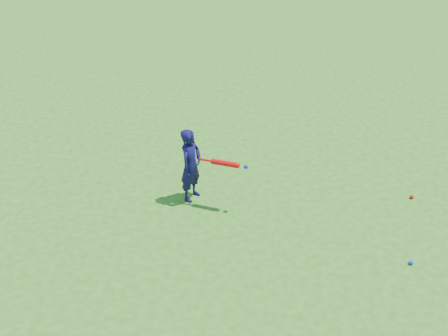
{
  "coord_description": "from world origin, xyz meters",
  "views": [
    {
      "loc": [
        0.68,
        -5.85,
        4.35
      ],
      "look_at": [
        -0.16,
        0.02,
        0.62
      ],
      "focal_mm": 40.0,
      "sensor_mm": 36.0,
      "label": 1
    }
  ],
  "objects_px": {
    "ground_ball_blue": "(411,262)",
    "child": "(191,165)",
    "ground_ball_red": "(412,197)",
    "bat_swing": "(226,164)"
  },
  "relations": [
    {
      "from": "ground_ball_blue",
      "to": "child",
      "type": "bearing_deg",
      "value": 161.16
    },
    {
      "from": "ground_ball_red",
      "to": "ground_ball_blue",
      "type": "relative_size",
      "value": 1.03
    },
    {
      "from": "child",
      "to": "bat_swing",
      "type": "distance_m",
      "value": 0.57
    },
    {
      "from": "ground_ball_red",
      "to": "bat_swing",
      "type": "xyz_separation_m",
      "value": [
        -2.71,
        -0.58,
        0.7
      ]
    },
    {
      "from": "child",
      "to": "ground_ball_red",
      "type": "bearing_deg",
      "value": -62.24
    },
    {
      "from": "child",
      "to": "bat_swing",
      "type": "relative_size",
      "value": 1.62
    },
    {
      "from": "child",
      "to": "ground_ball_red",
      "type": "height_order",
      "value": "child"
    },
    {
      "from": "child",
      "to": "bat_swing",
      "type": "xyz_separation_m",
      "value": [
        0.54,
        -0.14,
        0.16
      ]
    },
    {
      "from": "ground_ball_red",
      "to": "ground_ball_blue",
      "type": "height_order",
      "value": "ground_ball_red"
    },
    {
      "from": "ground_ball_red",
      "to": "ground_ball_blue",
      "type": "distance_m",
      "value": 1.49
    }
  ]
}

